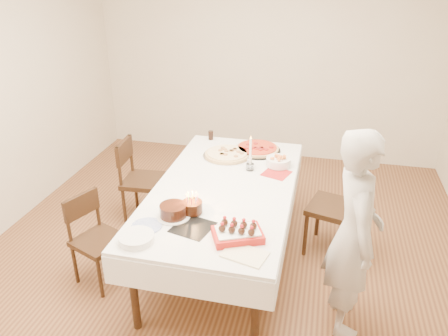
% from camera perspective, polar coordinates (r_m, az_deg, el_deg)
% --- Properties ---
extents(floor, '(5.00, 5.00, 0.00)m').
position_cam_1_polar(floor, '(4.06, -0.07, -12.00)').
color(floor, '#502D1B').
rests_on(floor, ground).
extents(wall_back, '(4.50, 0.04, 2.70)m').
position_cam_1_polar(wall_back, '(5.78, 5.85, 14.35)').
color(wall_back, beige).
rests_on(wall_back, floor).
extents(dining_table, '(1.30, 2.22, 0.75)m').
position_cam_1_polar(dining_table, '(3.86, 0.00, -7.35)').
color(dining_table, silver).
rests_on(dining_table, floor).
extents(chair_right_savory, '(0.57, 0.57, 0.91)m').
position_cam_1_polar(chair_right_savory, '(4.06, 14.15, -5.07)').
color(chair_right_savory, '#311C10').
rests_on(chair_right_savory, floor).
extents(chair_left_savory, '(0.47, 0.47, 0.87)m').
position_cam_1_polar(chair_left_savory, '(4.52, -10.34, -1.65)').
color(chair_left_savory, '#311C10').
rests_on(chair_left_savory, floor).
extents(chair_left_dessert, '(0.52, 0.52, 0.78)m').
position_cam_1_polar(chair_left_dessert, '(3.77, -15.99, -9.16)').
color(chair_left_dessert, '#311C10').
rests_on(chair_left_dessert, floor).
extents(person, '(0.45, 0.61, 1.55)m').
position_cam_1_polar(person, '(3.15, 16.62, -8.33)').
color(person, '#B2ADA8').
rests_on(person, floor).
extents(pizza_white, '(0.54, 0.54, 0.04)m').
position_cam_1_polar(pizza_white, '(4.21, 0.41, 1.81)').
color(pizza_white, beige).
rests_on(pizza_white, dining_table).
extents(pizza_pepperoni, '(0.51, 0.51, 0.04)m').
position_cam_1_polar(pizza_pepperoni, '(4.35, 4.36, 2.53)').
color(pizza_pepperoni, red).
rests_on(pizza_pepperoni, dining_table).
extents(red_placemat, '(0.28, 0.28, 0.01)m').
position_cam_1_polar(red_placemat, '(3.91, 6.85, -0.72)').
color(red_placemat, '#B21E1E').
rests_on(red_placemat, dining_table).
extents(pasta_bowl, '(0.24, 0.24, 0.07)m').
position_cam_1_polar(pasta_bowl, '(4.04, 7.11, 0.83)').
color(pasta_bowl, white).
rests_on(pasta_bowl, dining_table).
extents(taper_candle, '(0.08, 0.08, 0.33)m').
position_cam_1_polar(taper_candle, '(3.89, 3.46, 1.95)').
color(taper_candle, white).
rests_on(taper_candle, dining_table).
extents(shaker_pair, '(0.11, 0.11, 0.11)m').
position_cam_1_polar(shaker_pair, '(3.95, 3.28, 0.59)').
color(shaker_pair, white).
rests_on(shaker_pair, dining_table).
extents(cola_glass, '(0.06, 0.06, 0.09)m').
position_cam_1_polar(cola_glass, '(4.60, -1.74, 4.28)').
color(cola_glass, black).
rests_on(cola_glass, dining_table).
extents(layer_cake, '(0.33, 0.33, 0.10)m').
position_cam_1_polar(layer_cake, '(3.25, -6.65, -5.62)').
color(layer_cake, black).
rests_on(layer_cake, dining_table).
extents(cake_board, '(0.32, 0.32, 0.01)m').
position_cam_1_polar(cake_board, '(3.15, -4.10, -7.75)').
color(cake_board, black).
rests_on(cake_board, dining_table).
extents(birthday_cake, '(0.19, 0.19, 0.15)m').
position_cam_1_polar(birthday_cake, '(3.27, -4.18, -4.58)').
color(birthday_cake, '#351C0E').
rests_on(birthday_cake, dining_table).
extents(strawberry_box, '(0.40, 0.34, 0.08)m').
position_cam_1_polar(strawberry_box, '(3.01, 1.80, -8.53)').
color(strawberry_box, '#AA1813').
rests_on(strawberry_box, dining_table).
extents(box_lid, '(0.32, 0.25, 0.02)m').
position_cam_1_polar(box_lid, '(2.88, 2.71, -11.30)').
color(box_lid, beige).
rests_on(box_lid, dining_table).
extents(plate_stack, '(0.27, 0.27, 0.05)m').
position_cam_1_polar(plate_stack, '(3.05, -11.36, -8.96)').
color(plate_stack, white).
rests_on(plate_stack, dining_table).
extents(china_plate, '(0.24, 0.24, 0.01)m').
position_cam_1_polar(china_plate, '(3.20, -10.07, -7.47)').
color(china_plate, white).
rests_on(china_plate, dining_table).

